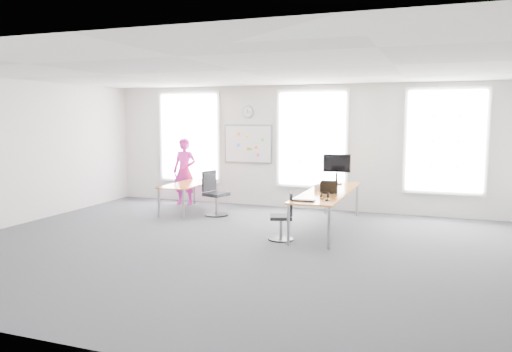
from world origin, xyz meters
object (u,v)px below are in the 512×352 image
at_px(keyboard, 303,201).
at_px(monitor, 337,166).
at_px(desk_right, 327,194).
at_px(desk_left, 189,185).
at_px(chair_left, 214,196).
at_px(headphones, 324,195).
at_px(chair_right, 284,219).
at_px(person, 185,171).

xyz_separation_m(keyboard, monitor, (0.10, 2.42, 0.39)).
bearing_deg(keyboard, desk_right, 83.57).
relative_size(desk_left, chair_left, 1.81).
xyz_separation_m(chair_left, monitor, (2.67, 0.62, 0.71)).
relative_size(desk_right, desk_left, 1.71).
xyz_separation_m(desk_right, headphones, (0.10, -0.73, 0.10)).
height_order(desk_left, keyboard, keyboard).
bearing_deg(keyboard, chair_left, 144.80).
xyz_separation_m(keyboard, headphones, (0.25, 0.57, 0.04)).
bearing_deg(chair_right, chair_left, -145.56).
distance_m(desk_right, person, 4.29).
distance_m(desk_left, headphones, 3.88).
distance_m(desk_right, headphones, 0.74).
xyz_separation_m(desk_right, keyboard, (-0.14, -1.30, 0.06)).
bearing_deg(keyboard, desk_left, 148.31).
bearing_deg(chair_right, desk_right, 136.14).
xyz_separation_m(desk_right, chair_right, (-0.55, -1.15, -0.33)).
bearing_deg(monitor, desk_right, -95.33).
relative_size(desk_left, monitor, 2.79).
xyz_separation_m(desk_right, person, (-4.01, 1.51, 0.14)).
distance_m(desk_right, monitor, 1.20).
bearing_deg(keyboard, headphones, 66.74).
xyz_separation_m(desk_left, headphones, (3.59, -1.48, 0.20)).
distance_m(desk_left, keyboard, 3.92).
height_order(chair_right, monitor, monitor).
bearing_deg(keyboard, monitor, 87.42).
xyz_separation_m(chair_right, monitor, (0.51, 2.26, 0.78)).
height_order(desk_right, desk_left, desk_right).
distance_m(chair_right, keyboard, 0.58).
bearing_deg(person, headphones, -30.63).
bearing_deg(headphones, chair_right, -149.81).
relative_size(desk_left, keyboard, 4.61).
bearing_deg(desk_left, person, 124.50).
bearing_deg(desk_right, person, 159.33).
height_order(chair_left, person, person).
bearing_deg(monitor, headphones, -93.01).
distance_m(keyboard, headphones, 0.63).
distance_m(chair_right, person, 4.39).
relative_size(keyboard, monitor, 0.60).
bearing_deg(chair_left, person, 68.52).
bearing_deg(person, chair_right, -39.57).
relative_size(chair_right, headphones, 5.00).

